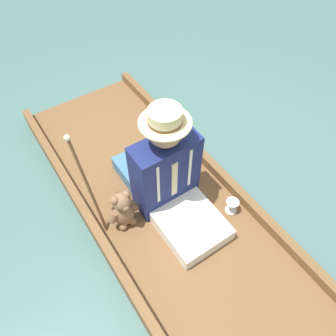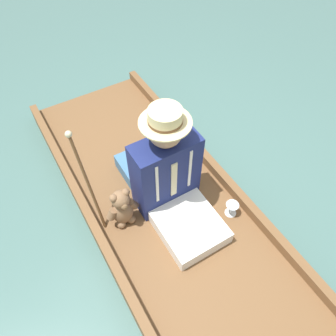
% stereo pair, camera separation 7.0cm
% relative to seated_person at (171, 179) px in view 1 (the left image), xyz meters
% --- Properties ---
extents(ground_plane, '(16.00, 16.00, 0.00)m').
position_rel_seated_person_xyz_m(ground_plane, '(0.05, -0.02, -0.44)').
color(ground_plane, '#476B66').
extents(punt_boat, '(1.09, 3.02, 0.20)m').
position_rel_seated_person_xyz_m(punt_boat, '(0.05, -0.02, -0.37)').
color(punt_boat, brown).
rests_on(punt_boat, ground_plane).
extents(seat_cushion, '(0.45, 0.31, 0.13)m').
position_rel_seated_person_xyz_m(seat_cushion, '(-0.03, -0.40, -0.25)').
color(seat_cushion, teal).
rests_on(seat_cushion, punt_boat).
extents(seated_person, '(0.45, 0.70, 0.87)m').
position_rel_seated_person_xyz_m(seated_person, '(0.00, 0.00, 0.00)').
color(seated_person, white).
rests_on(seated_person, punt_boat).
extents(teddy_bear, '(0.24, 0.14, 0.35)m').
position_rel_seated_person_xyz_m(teddy_bear, '(0.35, -0.06, -0.16)').
color(teddy_bear, '#846042').
rests_on(teddy_bear, punt_boat).
extents(wine_glass, '(0.09, 0.09, 0.11)m').
position_rel_seated_person_xyz_m(wine_glass, '(-0.34, 0.29, -0.24)').
color(wine_glass, silver).
rests_on(wine_glass, punt_boat).
extents(walking_cane, '(0.04, 0.33, 0.70)m').
position_rel_seated_person_xyz_m(walking_cane, '(0.49, -0.26, 0.09)').
color(walking_cane, brown).
rests_on(walking_cane, punt_boat).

